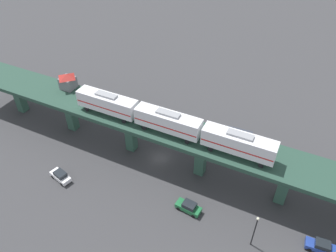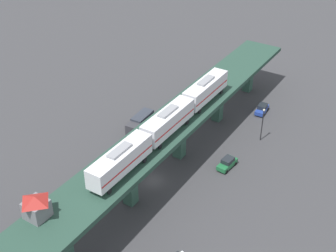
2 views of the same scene
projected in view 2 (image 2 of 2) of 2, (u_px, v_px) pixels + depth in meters
ground_plane at (153, 180)px, 80.04m from camera, size 400.00×400.00×0.00m
elevated_viaduct at (153, 144)px, 76.14m from camera, size 23.34×92.13×8.76m
subway_train at (168, 121)px, 75.05m from camera, size 8.85×37.16×4.45m
signal_hut at (36, 206)px, 59.24m from camera, size 3.70×3.70×3.40m
street_car_blue at (262, 109)px, 98.49m from camera, size 2.26×4.54×1.89m
street_car_green at (227, 163)px, 82.64m from camera, size 2.88×4.72×1.89m
delivery_truck at (140, 123)px, 92.39m from camera, size 3.03×7.40×3.20m
street_lamp at (263, 122)px, 88.16m from camera, size 0.44×0.44×6.94m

